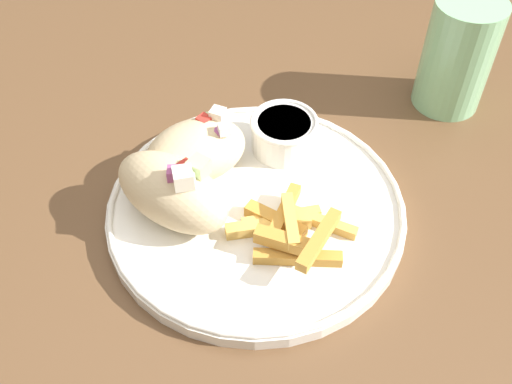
% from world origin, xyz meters
% --- Properties ---
extents(table, '(1.42, 1.42, 0.74)m').
position_xyz_m(table, '(0.00, 0.00, 0.67)').
color(table, brown).
rests_on(table, ground_plane).
extents(plate, '(0.29, 0.29, 0.02)m').
position_xyz_m(plate, '(-0.04, -0.01, 0.75)').
color(plate, white).
rests_on(plate, table).
extents(pita_sandwich_near, '(0.14, 0.11, 0.08)m').
position_xyz_m(pita_sandwich_near, '(-0.11, -0.04, 0.78)').
color(pita_sandwich_near, beige).
rests_on(pita_sandwich_near, plate).
extents(pita_sandwich_far, '(0.12, 0.12, 0.06)m').
position_xyz_m(pita_sandwich_far, '(-0.10, 0.02, 0.78)').
color(pita_sandwich_far, beige).
rests_on(pita_sandwich_far, plate).
extents(fries_pile, '(0.12, 0.10, 0.03)m').
position_xyz_m(fries_pile, '(0.00, -0.05, 0.76)').
color(fries_pile, gold).
rests_on(fries_pile, plate).
extents(sauce_ramekin, '(0.07, 0.07, 0.04)m').
position_xyz_m(sauce_ramekin, '(-0.03, 0.07, 0.77)').
color(sauce_ramekin, white).
rests_on(sauce_ramekin, plate).
extents(water_glass, '(0.08, 0.08, 0.13)m').
position_xyz_m(water_glass, '(0.14, 0.20, 0.80)').
color(water_glass, '#8CCC93').
rests_on(water_glass, table).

